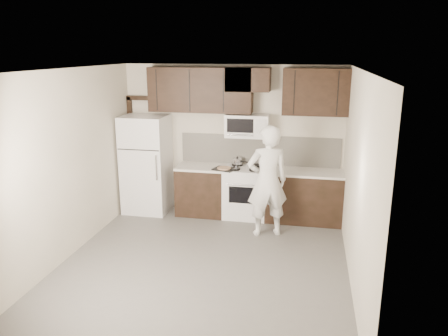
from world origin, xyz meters
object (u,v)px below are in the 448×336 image
(microwave, at_px, (247,126))
(person, at_px, (267,181))
(stove, at_px, (246,192))
(refrigerator, at_px, (147,164))

(microwave, bearing_deg, person, -61.86)
(stove, xyz_separation_m, person, (0.46, -0.74, 0.45))
(stove, relative_size, microwave, 1.24)
(microwave, height_order, person, microwave)
(stove, height_order, person, person)
(stove, height_order, microwave, microwave)
(microwave, xyz_separation_m, refrigerator, (-1.85, -0.17, -0.75))
(microwave, distance_m, refrigerator, 2.00)
(microwave, bearing_deg, stove, -89.90)
(stove, distance_m, microwave, 1.20)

